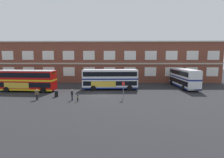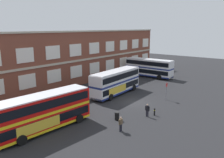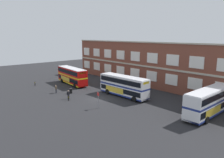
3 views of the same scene
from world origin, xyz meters
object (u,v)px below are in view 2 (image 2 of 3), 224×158
(second_passenger, at_px, (121,123))
(double_decker_near, at_px, (44,112))
(station_litter_bin, at_px, (117,116))
(double_decker_far, at_px, (149,67))
(bus_stand_flag, at_px, (166,90))
(safety_bollard_east, at_px, (154,112))
(waiting_passenger, at_px, (147,110))
(double_decker_middle, at_px, (116,82))

(second_passenger, bearing_deg, double_decker_near, 125.93)
(station_litter_bin, bearing_deg, double_decker_far, 20.97)
(bus_stand_flag, height_order, safety_bollard_east, bus_stand_flag)
(station_litter_bin, bearing_deg, waiting_passenger, -36.59)
(double_decker_middle, bearing_deg, second_passenger, -140.67)
(double_decker_near, xyz_separation_m, safety_bollard_east, (11.36, -7.47, -1.66))
(waiting_passenger, relative_size, second_passenger, 1.00)
(double_decker_near, distance_m, double_decker_far, 32.04)
(double_decker_far, height_order, station_litter_bin, double_decker_far)
(double_decker_far, distance_m, waiting_passenger, 24.35)
(waiting_passenger, xyz_separation_m, bus_stand_flag, (7.86, 1.13, 0.70))
(double_decker_middle, relative_size, safety_bollard_east, 11.69)
(safety_bollard_east, bearing_deg, second_passenger, 173.90)
(second_passenger, height_order, bus_stand_flag, bus_stand_flag)
(bus_stand_flag, bearing_deg, station_litter_bin, 173.51)
(second_passenger, distance_m, bus_stand_flag, 13.39)
(safety_bollard_east, bearing_deg, station_litter_bin, 145.18)
(bus_stand_flag, relative_size, station_litter_bin, 2.62)
(double_decker_middle, relative_size, bus_stand_flag, 4.11)
(double_decker_middle, distance_m, waiting_passenger, 10.79)
(double_decker_near, relative_size, safety_bollard_east, 11.74)
(double_decker_near, height_order, bus_stand_flag, double_decker_near)
(double_decker_far, relative_size, station_litter_bin, 10.72)
(double_decker_middle, height_order, waiting_passenger, double_decker_middle)
(double_decker_middle, bearing_deg, station_litter_bin, -142.12)
(double_decker_far, bearing_deg, second_passenger, -156.55)
(double_decker_far, height_order, safety_bollard_east, double_decker_far)
(safety_bollard_east, bearing_deg, double_decker_near, 146.66)
(double_decker_far, bearing_deg, bus_stand_flag, -141.57)
(second_passenger, relative_size, station_litter_bin, 1.65)
(waiting_passenger, relative_size, station_litter_bin, 1.65)
(double_decker_near, distance_m, second_passenger, 8.46)
(bus_stand_flag, bearing_deg, double_decker_far, 38.43)
(bus_stand_flag, height_order, station_litter_bin, bus_stand_flag)
(double_decker_middle, distance_m, station_litter_bin, 11.20)
(double_decker_far, relative_size, waiting_passenger, 6.50)
(safety_bollard_east, bearing_deg, bus_stand_flag, 13.42)
(double_decker_near, distance_m, double_decker_middle, 16.08)
(double_decker_near, distance_m, safety_bollard_east, 13.69)
(safety_bollard_east, bearing_deg, waiting_passenger, 151.73)
(waiting_passenger, distance_m, station_litter_bin, 4.03)
(station_litter_bin, xyz_separation_m, safety_bollard_east, (4.18, -2.91, -0.03))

